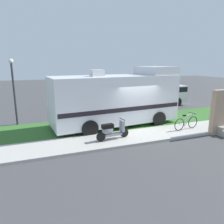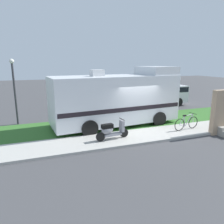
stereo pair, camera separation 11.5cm
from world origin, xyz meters
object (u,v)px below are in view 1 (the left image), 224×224
Objects in this scene: scooter at (112,130)px; bottle_green at (219,125)px; street_lamp_post at (13,85)px; bicycle at (186,123)px; pickup_truck_near at (161,95)px; motorhome_rv at (117,98)px.

scooter is 6.66m from bottle_green.
street_lamp_post reaches higher than bottle_green.
scooter reaches higher than bottle_green.
scooter is at bearing -179.56° from bicycle.
pickup_truck_near reaches higher than scooter.
scooter is 1.02× the size of bicycle.
bottle_green is at bearing -1.80° from scooter.
motorhome_rv is 1.93× the size of street_lamp_post.
street_lamp_post is at bearing 132.58° from scooter.
pickup_truck_near is 12.16m from street_lamp_post.
scooter is at bearing -47.42° from street_lamp_post.
bicycle is 6.59× the size of bottle_green.
pickup_truck_near reaches higher than bottle_green.
street_lamp_post reaches higher than scooter.
motorhome_rv is 3.02m from scooter.
bottle_green is (2.18, -0.24, -0.27)m from bicycle.
motorhome_rv is 4.22m from bicycle.
motorhome_rv is at bearing 142.35° from bicycle.
scooter is 10.20m from pickup_truck_near.
pickup_truck_near is at bearing 10.25° from street_lamp_post.
motorhome_rv is 4.54× the size of bicycle.
pickup_truck_near is at bearing 84.08° from bottle_green.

